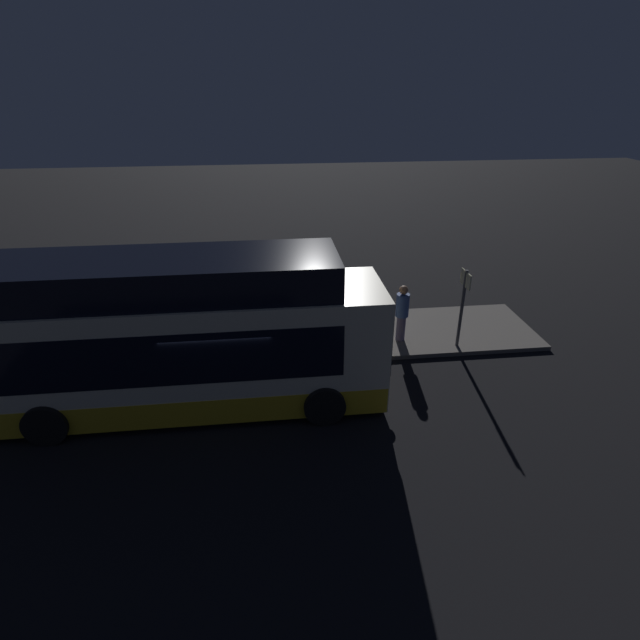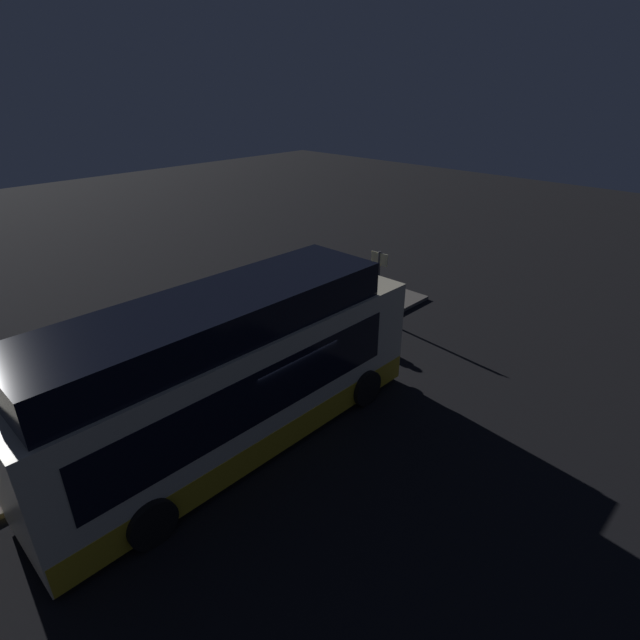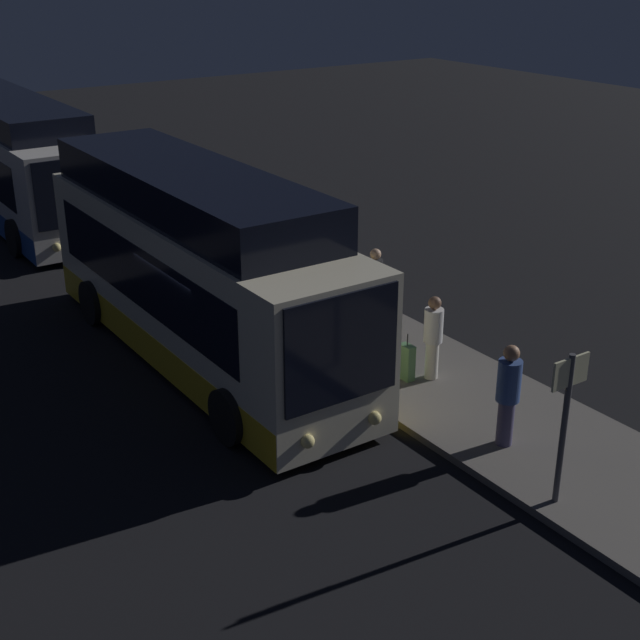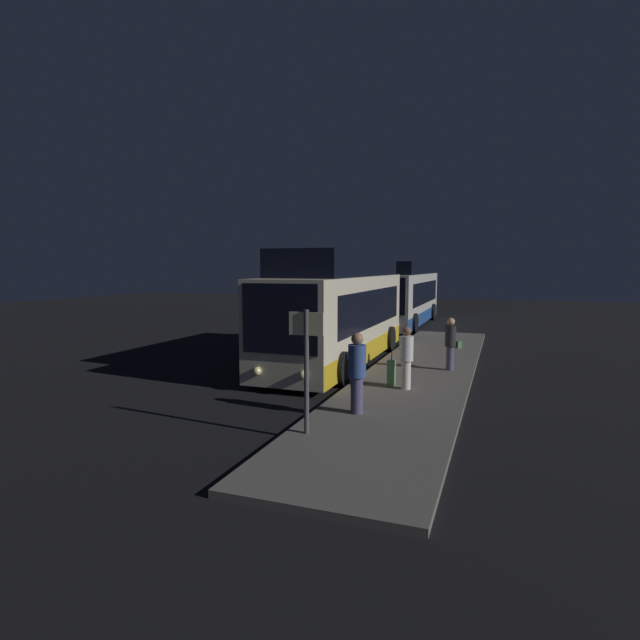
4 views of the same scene
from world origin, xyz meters
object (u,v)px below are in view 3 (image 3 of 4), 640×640
object	(u,v)px
suitcase	(407,362)
sign_post	(566,410)
bus_lead	(198,276)
passenger_boarding	(375,281)
passenger_with_bags	(508,392)
passenger_waiting	(433,334)
bus_second	(15,164)

from	to	relation	value
suitcase	sign_post	bearing A→B (deg)	-9.35
bus_lead	passenger_boarding	bearing A→B (deg)	80.04
passenger_with_bags	passenger_boarding	bearing A→B (deg)	-145.27
bus_lead	passenger_boarding	world-z (taller)	bus_lead
passenger_waiting	bus_second	bearing A→B (deg)	-31.31
bus_lead	suitcase	distance (m)	4.64
bus_lead	passenger_waiting	size ratio (longest dim) A/B	5.87
bus_second	suitcase	distance (m)	16.50
bus_second	sign_post	distance (m)	20.90
passenger_waiting	suitcase	xyz separation A→B (m)	(-0.23, -0.45, -0.57)
passenger_boarding	suitcase	world-z (taller)	passenger_boarding
bus_second	sign_post	xyz separation A→B (m)	(20.81, 1.97, 0.01)
bus_lead	passenger_waiting	distance (m)	4.97
passenger_boarding	passenger_with_bags	world-z (taller)	passenger_with_bags
bus_lead	suitcase	size ratio (longest dim) A/B	10.42
bus_second	sign_post	bearing A→B (deg)	5.40
bus_lead	passenger_boarding	size ratio (longest dim) A/B	5.94
passenger_with_bags	passenger_waiting	bearing A→B (deg)	-143.74
passenger_boarding	passenger_with_bags	xyz separation A→B (m)	(5.70, -1.53, 0.08)
passenger_with_bags	sign_post	distance (m)	1.88
passenger_with_bags	sign_post	size ratio (longest dim) A/B	0.74
suitcase	sign_post	world-z (taller)	sign_post
passenger_boarding	suitcase	xyz separation A→B (m)	(2.80, -1.34, -0.56)
passenger_waiting	passenger_with_bags	world-z (taller)	passenger_with_bags
bus_second	passenger_waiting	bearing A→B (deg)	10.92
bus_lead	bus_second	bearing A→B (deg)	180.00
passenger_boarding	bus_lead	bearing A→B (deg)	-137.58
passenger_boarding	passenger_waiting	distance (m)	3.16
passenger_with_bags	bus_second	bearing A→B (deg)	-122.69
bus_lead	passenger_boarding	xyz separation A→B (m)	(0.71, 4.06, -0.75)
bus_second	passenger_with_bags	xyz separation A→B (m)	(19.12, 2.54, -0.58)
bus_second	passenger_with_bags	bearing A→B (deg)	7.56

